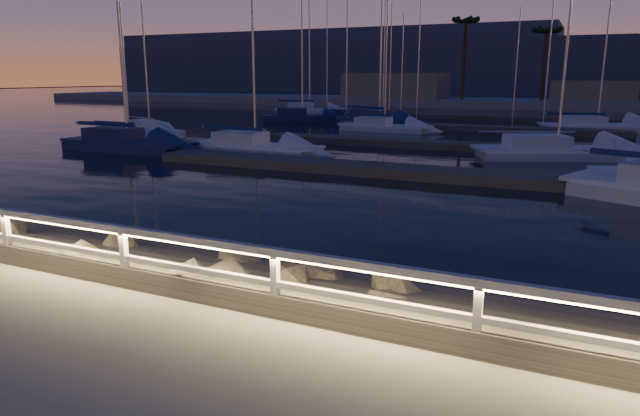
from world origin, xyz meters
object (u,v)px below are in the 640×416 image
Objects in this scene: sailboat_m at (308,110)px; sailboat_n at (344,116)px; sailboat_e at (149,130)px; sailboat_l at (594,125)px; sailboat_g at (382,126)px; sailboat_c at (552,150)px; sailboat_f at (125,143)px; guard_rail at (78,235)px; sailboat_a at (128,138)px; sailboat_i at (300,117)px; sailboat_j at (377,120)px; sailboat_b at (252,146)px.

sailboat_n is (7.30, -6.92, -0.06)m from sailboat_m.
sailboat_e is 0.76× the size of sailboat_l.
sailboat_g is at bearing 54.20° from sailboat_e.
sailboat_c reaches higher than sailboat_f.
sailboat_g reaches higher than sailboat_e.
guard_rail is 35.23m from sailboat_g.
sailboat_m reaches higher than sailboat_g.
sailboat_f is at bearing 131.92° from guard_rail.
guard_rail is 3.11× the size of sailboat_l.
sailboat_a is at bearing 167.90° from sailboat_c.
guard_rail is at bearing -32.93° from sailboat_e.
sailboat_i is 8.18m from sailboat_j.
sailboat_c is 17.53m from sailboat_l.
sailboat_i is 1.11× the size of sailboat_n.
sailboat_j is (7.45, 21.46, 0.01)m from sailboat_f.
sailboat_l is at bearing 43.24° from sailboat_a.
guard_rail is 3.06× the size of sailboat_j.
sailboat_c is 26.71m from sailboat_n.
sailboat_n is at bearing 84.18° from sailboat_f.
sailboat_i is at bearing 88.99° from sailboat_a.
sailboat_j is 6.10m from sailboat_n.
sailboat_f reaches higher than sailboat_e.
sailboat_c is 36.77m from sailboat_m.
guard_rail is 3.93× the size of sailboat_a.
sailboat_f is 0.98× the size of sailboat_j.
sailboat_a is 18.75m from sailboat_g.
sailboat_j reaches higher than sailboat_f.
sailboat_m is at bearing 145.27° from sailboat_l.
sailboat_j is at bearing 66.58° from sailboat_a.
sailboat_i is at bearing -89.96° from sailboat_m.
sailboat_i is at bearing 164.23° from sailboat_l.
guard_rail is 21.14m from sailboat_b.
sailboat_m is at bearing 112.04° from guard_rail.
sailboat_n is at bearing 106.69° from guard_rail.
sailboat_c is 26.62m from sailboat_e.
sailboat_c is at bearing 13.82° from sailboat_a.
sailboat_l reaches higher than sailboat_i.
sailboat_a is at bearing -159.06° from sailboat_l.
sailboat_b is at bearing -72.01° from sailboat_n.
sailboat_n reaches higher than sailboat_a.
sailboat_m is 10.06m from sailboat_n.
sailboat_b is (9.28, -0.40, 0.01)m from sailboat_a.
guard_rail is 31.60m from sailboat_e.
sailboat_n is at bearing 163.54° from sailboat_j.
sailboat_l is 21.26m from sailboat_n.
sailboat_c is 1.17× the size of sailboat_g.
sailboat_g is at bearing 62.01° from sailboat_f.
sailboat_g reaches higher than sailboat_a.
sailboat_a is at bearing 179.88° from sailboat_b.
sailboat_c is at bearing 20.87° from sailboat_b.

